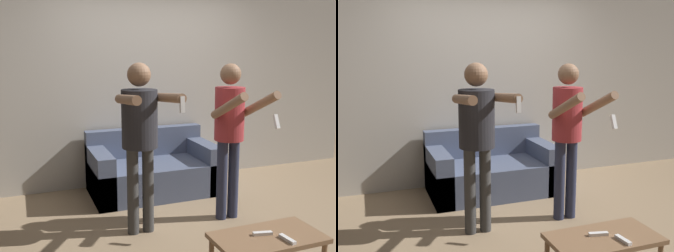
# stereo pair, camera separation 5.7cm
# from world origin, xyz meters

# --- Properties ---
(ground_plane) EXTENTS (14.00, 14.00, 0.00)m
(ground_plane) POSITION_xyz_m (0.00, 0.00, 0.00)
(ground_plane) COLOR #937A5B
(wall_back) EXTENTS (6.40, 0.06, 2.70)m
(wall_back) POSITION_xyz_m (0.00, 1.61, 1.35)
(wall_back) COLOR #B7B2A8
(wall_back) RESTS_ON ground_plane
(couch) EXTENTS (1.52, 0.86, 0.75)m
(couch) POSITION_xyz_m (-0.10, 1.14, 0.26)
(couch) COLOR #4C5670
(couch) RESTS_ON ground_plane
(person_standing_left) EXTENTS (0.45, 0.74, 1.62)m
(person_standing_left) POSITION_xyz_m (-0.57, 0.09, 1.02)
(person_standing_left) COLOR #383838
(person_standing_left) RESTS_ON ground_plane
(person_standing_right) EXTENTS (0.42, 0.73, 1.60)m
(person_standing_right) POSITION_xyz_m (0.37, 0.09, 0.99)
(person_standing_right) COLOR #282D47
(person_standing_right) RESTS_ON ground_plane
(coffee_table) EXTENTS (0.84, 0.44, 0.34)m
(coffee_table) POSITION_xyz_m (0.10, -0.98, 0.30)
(coffee_table) COLOR #846042
(coffee_table) RESTS_ON ground_plane
(remote_near) EXTENTS (0.05, 0.15, 0.02)m
(remote_near) POSITION_xyz_m (0.19, -1.10, 0.35)
(remote_near) COLOR white
(remote_near) RESTS_ON coffee_table
(remote_far) EXTENTS (0.15, 0.07, 0.02)m
(remote_far) POSITION_xyz_m (0.07, -0.96, 0.35)
(remote_far) COLOR white
(remote_far) RESTS_ON coffee_table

